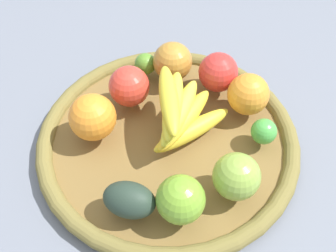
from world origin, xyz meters
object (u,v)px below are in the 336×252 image
at_px(banana_bunch, 180,113).
at_px(apple_0, 236,176).
at_px(lime_1, 264,131).
at_px(apple_1, 181,199).
at_px(orange_0, 93,117).
at_px(apple_2, 129,86).
at_px(apple_3, 173,62).
at_px(lime_0, 145,64).
at_px(avocado, 129,200).
at_px(apple_4, 218,72).
at_px(orange_1, 248,94).

distance_m(banana_bunch, apple_0, 0.15).
xyz_separation_m(lime_1, apple_1, (0.15, -0.13, 0.01)).
bearing_deg(orange_0, apple_2, 150.47).
distance_m(banana_bunch, apple_2, 0.11).
xyz_separation_m(orange_0, apple_1, (0.13, 0.16, -0.00)).
relative_size(apple_0, apple_3, 0.98).
bearing_deg(lime_0, apple_0, 35.41).
xyz_separation_m(avocado, apple_0, (-0.05, 0.15, 0.01)).
height_order(avocado, lime_0, avocado).
relative_size(lime_1, apple_4, 0.59).
bearing_deg(apple_1, banana_bunch, -173.65).
height_order(lime_1, apple_4, apple_4).
distance_m(apple_0, lime_1, 0.12).
xyz_separation_m(lime_1, orange_0, (0.02, -0.29, 0.02)).
distance_m(lime_0, apple_3, 0.06).
relative_size(apple_0, apple_1, 1.01).
bearing_deg(apple_2, orange_1, 91.32).
distance_m(apple_0, apple_4, 0.23).
height_order(apple_2, lime_0, apple_2).
bearing_deg(lime_0, apple_3, 84.23).
bearing_deg(apple_3, apple_2, -43.07).
xyz_separation_m(apple_2, orange_1, (-0.00, 0.21, 0.00)).
bearing_deg(avocado, apple_4, 157.06).
height_order(orange_1, apple_3, same).
bearing_deg(apple_4, apple_2, -70.48).
xyz_separation_m(lime_1, orange_1, (-0.07, -0.03, 0.02)).
distance_m(apple_4, apple_3, 0.09).
bearing_deg(apple_0, apple_4, -170.85).
xyz_separation_m(avocado, apple_1, (-0.00, 0.07, 0.01)).
distance_m(apple_2, lime_1, 0.25).
height_order(banana_bunch, apple_4, banana_bunch).
bearing_deg(orange_0, lime_0, 158.88).
relative_size(lime_1, apple_1, 0.60).
height_order(banana_bunch, apple_1, banana_bunch).
xyz_separation_m(lime_1, apple_4, (-0.12, -0.08, 0.01)).
bearing_deg(banana_bunch, avocado, -19.27).
bearing_deg(apple_0, orange_0, -109.82).
bearing_deg(apple_0, lime_1, 156.10).
relative_size(orange_1, apple_3, 0.99).
bearing_deg(apple_4, avocado, -22.94).
distance_m(banana_bunch, orange_1, 0.13).
bearing_deg(lime_1, banana_bunch, -92.06).
bearing_deg(apple_1, lime_1, 140.66).
distance_m(apple_2, orange_0, 0.09).
xyz_separation_m(apple_2, apple_4, (-0.06, 0.16, -0.00)).
height_order(avocado, apple_3, apple_3).
height_order(apple_2, apple_4, same).
height_order(orange_1, apple_1, orange_1).
bearing_deg(apple_1, apple_2, -152.31).
distance_m(avocado, apple_1, 0.08).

